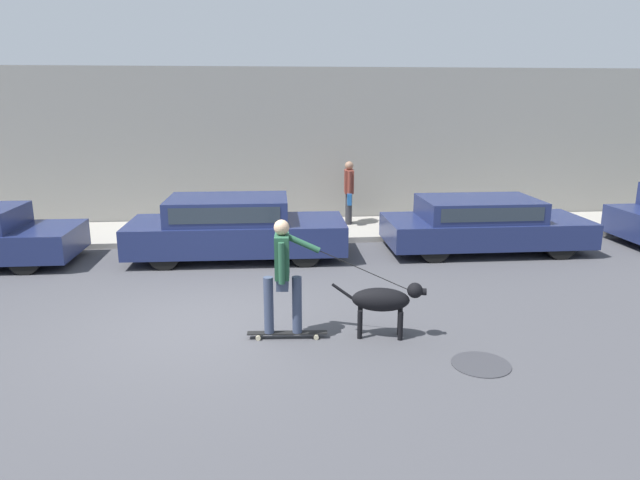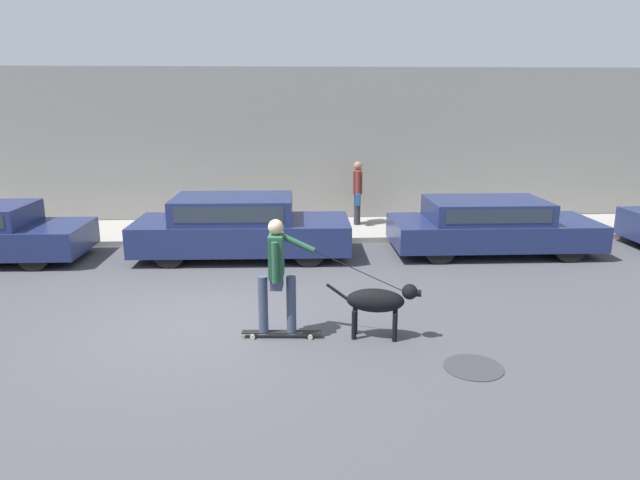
# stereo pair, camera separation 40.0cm
# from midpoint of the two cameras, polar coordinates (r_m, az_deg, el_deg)

# --- Properties ---
(ground_plane) EXTENTS (36.00, 36.00, 0.00)m
(ground_plane) POSITION_cam_midpoint_polar(r_m,az_deg,el_deg) (8.70, -10.12, -8.30)
(ground_plane) COLOR #47474C
(back_wall) EXTENTS (32.00, 0.30, 4.03)m
(back_wall) POSITION_cam_midpoint_polar(r_m,az_deg,el_deg) (15.25, -7.45, 9.22)
(back_wall) COLOR gray
(back_wall) RESTS_ON ground_plane
(sidewalk_curb) EXTENTS (30.00, 2.33, 0.13)m
(sidewalk_curb) POSITION_cam_midpoint_polar(r_m,az_deg,el_deg) (14.24, -7.55, 0.91)
(sidewalk_curb) COLOR #A39E93
(sidewalk_curb) RESTS_ON ground_plane
(parked_car_1) EXTENTS (4.50, 1.87, 1.29)m
(parked_car_1) POSITION_cam_midpoint_polar(r_m,az_deg,el_deg) (12.01, -7.04, 1.25)
(parked_car_1) COLOR black
(parked_car_1) RESTS_ON ground_plane
(parked_car_2) EXTENTS (4.35, 1.86, 1.17)m
(parked_car_2) POSITION_cam_midpoint_polar(r_m,az_deg,el_deg) (12.84, 17.55, 1.35)
(parked_car_2) COLOR black
(parked_car_2) RESTS_ON ground_plane
(dog) EXTENTS (1.30, 0.48, 0.81)m
(dog) POSITION_cam_midpoint_polar(r_m,az_deg,el_deg) (7.98, 7.31, -6.11)
(dog) COLOR black
(dog) RESTS_ON ground_plane
(skateboarder) EXTENTS (2.32, 0.55, 1.70)m
(skateboarder) POSITION_cam_midpoint_polar(r_m,az_deg,el_deg) (7.80, -2.80, -3.17)
(skateboarder) COLOR beige
(skateboarder) RESTS_ON ground_plane
(pedestrian_with_bag) EXTENTS (0.27, 0.73, 1.59)m
(pedestrian_with_bag) POSITION_cam_midpoint_polar(r_m,az_deg,el_deg) (14.47, 4.56, 4.99)
(pedestrian_with_bag) COLOR #28282D
(pedestrian_with_bag) RESTS_ON sidewalk_curb
(manhole_cover) EXTENTS (0.74, 0.74, 0.01)m
(manhole_cover) POSITION_cam_midpoint_polar(r_m,az_deg,el_deg) (7.58, 16.60, -12.13)
(manhole_cover) COLOR #38383D
(manhole_cover) RESTS_ON ground_plane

